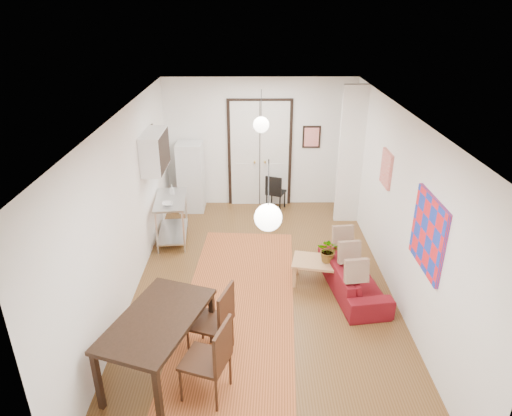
{
  "coord_description": "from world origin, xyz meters",
  "views": [
    {
      "loc": [
        -0.17,
        -6.38,
        4.36
      ],
      "look_at": [
        -0.11,
        0.44,
        1.25
      ],
      "focal_mm": 32.0,
      "sensor_mm": 36.0,
      "label": 1
    }
  ],
  "objects_px": {
    "sofa": "(353,277)",
    "dining_chair_far": "(206,347)",
    "coffee_table": "(322,264)",
    "dining_table": "(158,324)",
    "dining_chair_near": "(210,310)",
    "kitchen_counter": "(172,214)",
    "fridge": "(191,177)",
    "black_side_chair": "(276,188)"
  },
  "relations": [
    {
      "from": "sofa",
      "to": "dining_chair_far",
      "type": "bearing_deg",
      "value": 124.89
    },
    {
      "from": "coffee_table",
      "to": "dining_table",
      "type": "distance_m",
      "value": 3.09
    },
    {
      "from": "dining_chair_near",
      "to": "dining_chair_far",
      "type": "relative_size",
      "value": 1.0
    },
    {
      "from": "kitchen_counter",
      "to": "dining_table",
      "type": "relative_size",
      "value": 0.68
    },
    {
      "from": "dining_chair_far",
      "to": "dining_chair_near",
      "type": "bearing_deg",
      "value": -160.75
    },
    {
      "from": "coffee_table",
      "to": "fridge",
      "type": "relative_size",
      "value": 0.67
    },
    {
      "from": "sofa",
      "to": "kitchen_counter",
      "type": "xyz_separation_m",
      "value": [
        -3.22,
        1.79,
        0.31
      ]
    },
    {
      "from": "sofa",
      "to": "kitchen_counter",
      "type": "distance_m",
      "value": 3.69
    },
    {
      "from": "dining_table",
      "to": "dining_chair_far",
      "type": "bearing_deg",
      "value": -21.84
    },
    {
      "from": "coffee_table",
      "to": "dining_table",
      "type": "relative_size",
      "value": 0.59
    },
    {
      "from": "sofa",
      "to": "kitchen_counter",
      "type": "bearing_deg",
      "value": 52.98
    },
    {
      "from": "fridge",
      "to": "black_side_chair",
      "type": "relative_size",
      "value": 1.88
    },
    {
      "from": "coffee_table",
      "to": "dining_table",
      "type": "bearing_deg",
      "value": -138.91
    },
    {
      "from": "coffee_table",
      "to": "black_side_chair",
      "type": "relative_size",
      "value": 1.26
    },
    {
      "from": "dining_chair_near",
      "to": "dining_chair_far",
      "type": "distance_m",
      "value": 0.7
    },
    {
      "from": "dining_chair_near",
      "to": "fridge",
      "type": "bearing_deg",
      "value": -150.79
    },
    {
      "from": "dining_table",
      "to": "dining_chair_near",
      "type": "xyz_separation_m",
      "value": [
        0.6,
        0.46,
        -0.15
      ]
    },
    {
      "from": "fridge",
      "to": "dining_chair_near",
      "type": "xyz_separation_m",
      "value": [
        0.81,
        -4.6,
        -0.16
      ]
    },
    {
      "from": "fridge",
      "to": "dining_chair_far",
      "type": "height_order",
      "value": "fridge"
    },
    {
      "from": "sofa",
      "to": "dining_table",
      "type": "xyz_separation_m",
      "value": [
        -2.8,
        -1.8,
        0.51
      ]
    },
    {
      "from": "coffee_table",
      "to": "dining_table",
      "type": "xyz_separation_m",
      "value": [
        -2.31,
        -2.02,
        0.4
      ]
    },
    {
      "from": "dining_chair_near",
      "to": "kitchen_counter",
      "type": "bearing_deg",
      "value": -142.69
    },
    {
      "from": "kitchen_counter",
      "to": "dining_table",
      "type": "height_order",
      "value": "kitchen_counter"
    },
    {
      "from": "dining_chair_far",
      "to": "black_side_chair",
      "type": "height_order",
      "value": "dining_chair_far"
    },
    {
      "from": "dining_table",
      "to": "black_side_chair",
      "type": "height_order",
      "value": "dining_table"
    },
    {
      "from": "coffee_table",
      "to": "dining_chair_near",
      "type": "bearing_deg",
      "value": -137.72
    },
    {
      "from": "kitchen_counter",
      "to": "dining_chair_near",
      "type": "height_order",
      "value": "dining_chair_near"
    },
    {
      "from": "black_side_chair",
      "to": "dining_chair_far",
      "type": "bearing_deg",
      "value": 101.65
    },
    {
      "from": "dining_table",
      "to": "dining_chair_near",
      "type": "bearing_deg",
      "value": 37.45
    },
    {
      "from": "dining_chair_near",
      "to": "dining_chair_far",
      "type": "height_order",
      "value": "same"
    },
    {
      "from": "sofa",
      "to": "black_side_chair",
      "type": "bearing_deg",
      "value": 10.35
    },
    {
      "from": "coffee_table",
      "to": "dining_chair_near",
      "type": "xyz_separation_m",
      "value": [
        -1.71,
        -1.56,
        0.25
      ]
    },
    {
      "from": "kitchen_counter",
      "to": "fridge",
      "type": "height_order",
      "value": "fridge"
    },
    {
      "from": "dining_chair_far",
      "to": "black_side_chair",
      "type": "xyz_separation_m",
      "value": [
        1.09,
        5.37,
        -0.14
      ]
    },
    {
      "from": "black_side_chair",
      "to": "coffee_table",
      "type": "bearing_deg",
      "value": 124.4
    },
    {
      "from": "coffee_table",
      "to": "dining_chair_far",
      "type": "bearing_deg",
      "value": -127.19
    },
    {
      "from": "kitchen_counter",
      "to": "dining_chair_far",
      "type": "xyz_separation_m",
      "value": [
        1.02,
        -3.83,
        0.06
      ]
    },
    {
      "from": "coffee_table",
      "to": "kitchen_counter",
      "type": "height_order",
      "value": "kitchen_counter"
    },
    {
      "from": "fridge",
      "to": "black_side_chair",
      "type": "distance_m",
      "value": 1.93
    },
    {
      "from": "dining_table",
      "to": "black_side_chair",
      "type": "distance_m",
      "value": 5.41
    },
    {
      "from": "coffee_table",
      "to": "black_side_chair",
      "type": "height_order",
      "value": "black_side_chair"
    },
    {
      "from": "sofa",
      "to": "kitchen_counter",
      "type": "relative_size",
      "value": 1.48
    }
  ]
}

